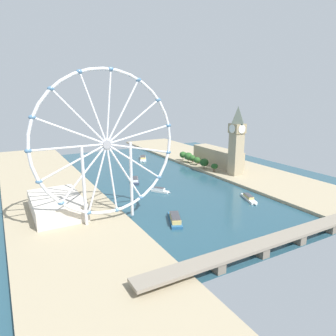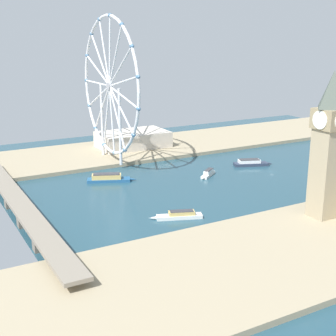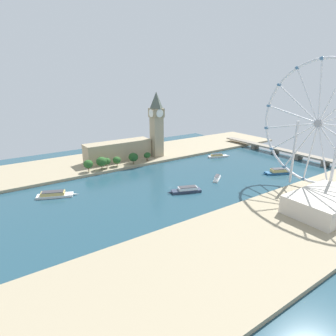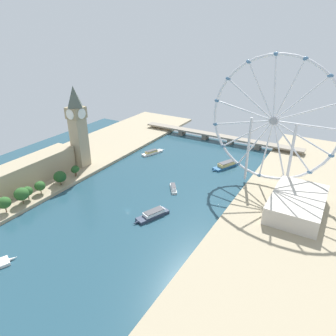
{
  "view_description": "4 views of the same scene",
  "coord_description": "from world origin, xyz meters",
  "px_view_note": "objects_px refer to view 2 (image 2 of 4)",
  "views": [
    {
      "loc": [
        157.6,
        321.96,
        103.37
      ],
      "look_at": [
        -23.79,
        -1.28,
        10.19
      ],
      "focal_mm": 32.8,
      "sensor_mm": 36.0,
      "label": 1
    },
    {
      "loc": [
        -278.38,
        248.29,
        105.5
      ],
      "look_at": [
        4.18,
        91.34,
        14.58
      ],
      "focal_mm": 51.37,
      "sensor_mm": 36.0,
      "label": 2
    },
    {
      "loc": [
        216.77,
        -150.92,
        103.1
      ],
      "look_at": [
        -18.72,
        10.32,
        11.51
      ],
      "focal_mm": 30.17,
      "sensor_mm": 36.0,
      "label": 3
    },
    {
      "loc": [
        139.91,
        -171.51,
        141.03
      ],
      "look_at": [
        1.35,
        63.42,
        13.75
      ],
      "focal_mm": 33.26,
      "sensor_mm": 36.0,
      "label": 4
    }
  ],
  "objects_px": {
    "riverside_hall": "(133,139)",
    "tour_boat_4": "(179,215)",
    "tour_boat_3": "(251,163)",
    "river_bridge": "(20,206)",
    "clock_tower": "(328,143)",
    "tour_boat_1": "(208,173)",
    "ferris_wheel": "(110,87)",
    "tour_boat_0": "(108,178)"
  },
  "relations": [
    {
      "from": "riverside_hall",
      "to": "tour_boat_4",
      "type": "height_order",
      "value": "riverside_hall"
    },
    {
      "from": "tour_boat_3",
      "to": "river_bridge",
      "type": "bearing_deg",
      "value": -151.79
    },
    {
      "from": "river_bridge",
      "to": "clock_tower",
      "type": "bearing_deg",
      "value": -121.72
    },
    {
      "from": "river_bridge",
      "to": "tour_boat_1",
      "type": "xyz_separation_m",
      "value": [
        14.76,
        -144.34,
        -4.36
      ]
    },
    {
      "from": "river_bridge",
      "to": "tour_boat_4",
      "type": "relative_size",
      "value": 6.88
    },
    {
      "from": "tour_boat_1",
      "to": "tour_boat_4",
      "type": "xyz_separation_m",
      "value": [
        -64.65,
        63.64,
        -0.17
      ]
    },
    {
      "from": "ferris_wheel",
      "to": "tour_boat_3",
      "type": "height_order",
      "value": "ferris_wheel"
    },
    {
      "from": "ferris_wheel",
      "to": "riverside_hall",
      "type": "distance_m",
      "value": 73.19
    },
    {
      "from": "clock_tower",
      "to": "tour_boat_1",
      "type": "relative_size",
      "value": 4.12
    },
    {
      "from": "riverside_hall",
      "to": "clock_tower",
      "type": "bearing_deg",
      "value": -174.5
    },
    {
      "from": "riverside_hall",
      "to": "tour_boat_1",
      "type": "bearing_deg",
      "value": -172.59
    },
    {
      "from": "tour_boat_3",
      "to": "tour_boat_4",
      "type": "distance_m",
      "value": 132.95
    },
    {
      "from": "ferris_wheel",
      "to": "river_bridge",
      "type": "height_order",
      "value": "ferris_wheel"
    },
    {
      "from": "clock_tower",
      "to": "tour_boat_3",
      "type": "bearing_deg",
      "value": -19.3
    },
    {
      "from": "riverside_hall",
      "to": "tour_boat_0",
      "type": "height_order",
      "value": "riverside_hall"
    },
    {
      "from": "tour_boat_3",
      "to": "tour_boat_4",
      "type": "xyz_separation_m",
      "value": [
        -72.81,
        111.24,
        -0.35
      ]
    },
    {
      "from": "tour_boat_0",
      "to": "tour_boat_3",
      "type": "bearing_deg",
      "value": 15.93
    },
    {
      "from": "tour_boat_1",
      "to": "tour_boat_3",
      "type": "relative_size",
      "value": 0.63
    },
    {
      "from": "ferris_wheel",
      "to": "tour_boat_0",
      "type": "height_order",
      "value": "ferris_wheel"
    },
    {
      "from": "riverside_hall",
      "to": "tour_boat_3",
      "type": "distance_m",
      "value": 115.7
    },
    {
      "from": "tour_boat_4",
      "to": "riverside_hall",
      "type": "bearing_deg",
      "value": -85.52
    },
    {
      "from": "ferris_wheel",
      "to": "tour_boat_1",
      "type": "xyz_separation_m",
      "value": [
        -71.32,
        -49.56,
        -61.7
      ]
    },
    {
      "from": "clock_tower",
      "to": "tour_boat_1",
      "type": "distance_m",
      "value": 117.13
    },
    {
      "from": "tour_boat_0",
      "to": "tour_boat_3",
      "type": "distance_m",
      "value": 120.88
    },
    {
      "from": "ferris_wheel",
      "to": "river_bridge",
      "type": "xyz_separation_m",
      "value": [
        -86.08,
        94.78,
        -57.34
      ]
    },
    {
      "from": "tour_boat_3",
      "to": "tour_boat_4",
      "type": "height_order",
      "value": "tour_boat_3"
    },
    {
      "from": "riverside_hall",
      "to": "tour_boat_0",
      "type": "xyz_separation_m",
      "value": [
        -81.57,
        58.42,
        -7.59
      ]
    },
    {
      "from": "riverside_hall",
      "to": "tour_boat_4",
      "type": "xyz_separation_m",
      "value": [
        -170.58,
        49.87,
        -8.22
      ]
    },
    {
      "from": "ferris_wheel",
      "to": "tour_boat_3",
      "type": "bearing_deg",
      "value": -123.02
    },
    {
      "from": "riverside_hall",
      "to": "tour_boat_0",
      "type": "distance_m",
      "value": 100.62
    },
    {
      "from": "ferris_wheel",
      "to": "tour_boat_3",
      "type": "relative_size",
      "value": 3.62
    },
    {
      "from": "ferris_wheel",
      "to": "clock_tower",
      "type": "bearing_deg",
      "value": -162.56
    },
    {
      "from": "tour_boat_1",
      "to": "tour_boat_3",
      "type": "xyz_separation_m",
      "value": [
        8.16,
        -47.6,
        0.18
      ]
    },
    {
      "from": "river_bridge",
      "to": "riverside_hall",
      "type": "bearing_deg",
      "value": -47.25
    },
    {
      "from": "riverside_hall",
      "to": "river_bridge",
      "type": "bearing_deg",
      "value": 132.75
    },
    {
      "from": "river_bridge",
      "to": "tour_boat_3",
      "type": "distance_m",
      "value": 193.35
    },
    {
      "from": "clock_tower",
      "to": "riverside_hall",
      "type": "xyz_separation_m",
      "value": [
        214.14,
        20.62,
        -36.23
      ]
    },
    {
      "from": "clock_tower",
      "to": "ferris_wheel",
      "type": "relative_size",
      "value": 0.71
    },
    {
      "from": "tour_boat_0",
      "to": "tour_boat_1",
      "type": "relative_size",
      "value": 1.76
    },
    {
      "from": "clock_tower",
      "to": "tour_boat_0",
      "type": "distance_m",
      "value": 160.44
    },
    {
      "from": "clock_tower",
      "to": "ferris_wheel",
      "type": "height_order",
      "value": "ferris_wheel"
    },
    {
      "from": "clock_tower",
      "to": "river_bridge",
      "type": "distance_m",
      "value": 182.17
    }
  ]
}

